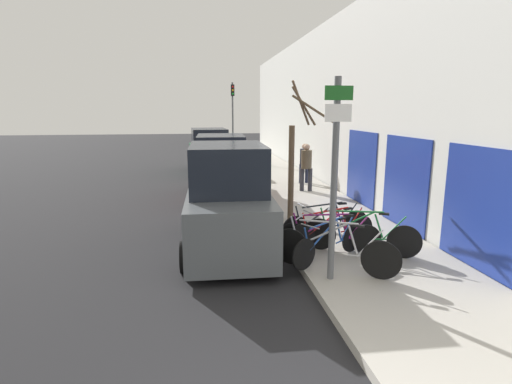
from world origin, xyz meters
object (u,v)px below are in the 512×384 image
Objects in this scene: traffic_light at (233,111)px; bicycle_1 at (329,243)px; bicycle_4 at (333,231)px; street_tree at (294,160)px; bicycle_0 at (334,250)px; pedestrian_far at (304,160)px; bicycle_3 at (329,235)px; pedestrian_near at (306,164)px; bicycle_5 at (326,224)px; parked_car_2 at (209,153)px; parked_car_1 at (221,169)px; parked_car_0 at (228,203)px; signpost at (334,175)px; bicycle_2 at (361,235)px.

bicycle_1 is at bearing -88.72° from traffic_light.
bicycle_4 is 0.57× the size of street_tree.
bicycle_0 reaches higher than bicycle_4.
pedestrian_far is 8.69m from traffic_light.
traffic_light is at bearing 15.65° from bicycle_3.
pedestrian_near is at bearing 2.61° from bicycle_3.
pedestrian_far is at bearing 96.92° from pedestrian_near.
traffic_light reaches higher than pedestrian_near.
pedestrian_far is at bearing -27.32° from bicycle_4.
bicycle_4 is 0.46× the size of traffic_light.
pedestrian_far is 5.68m from street_tree.
bicycle_5 is 7.37m from pedestrian_far.
bicycle_0 is 13.41m from parked_car_2.
bicycle_3 is at bearing 155.87° from bicycle_5.
traffic_light is (1.34, 9.84, 2.01)m from parked_car_1.
bicycle_1 is at bearing -82.28° from pedestrian_near.
parked_car_0 is at bearing -95.72° from traffic_light.
parked_car_0 reaches higher than bicycle_0.
signpost is 1.72× the size of bicycle_0.
parked_car_2 reaches higher than bicycle_4.
parked_car_1 is 3.12m from pedestrian_near.
parked_car_1 reaches higher than pedestrian_far.
street_tree is (1.90, 1.61, 0.72)m from parked_car_0.
bicycle_2 is (1.02, 1.11, -1.46)m from signpost.
pedestrian_far is at bearing 28.00° from parked_car_1.
parked_car_0 is 15.36m from traffic_light.
bicycle_4 is (-0.45, 0.46, -0.03)m from bicycle_2.
parked_car_0 reaches higher than bicycle_3.
signpost is 2.24m from bicycle_4.
bicycle_2 is 0.48× the size of traffic_light.
street_tree is at bearing 86.04° from signpost.
traffic_light reaches higher than street_tree.
street_tree is (-1.39, -3.76, 0.62)m from pedestrian_near.
parked_car_0 is at bearing -92.63° from parked_car_2.
bicycle_4 is (0.17, 0.29, 0.01)m from bicycle_3.
signpost is 13.73m from parked_car_2.
bicycle_2 is 0.44× the size of parked_car_2.
parked_car_0 is at bearing 125.57° from signpost.
bicycle_3 reaches higher than bicycle_1.
bicycle_5 is 0.59× the size of street_tree.
bicycle_3 is 6.52m from pedestrian_near.
pedestrian_far is (1.76, 8.40, 0.57)m from bicycle_1.
bicycle_0 is 7.51m from pedestrian_near.
bicycle_3 is 0.34m from bicycle_4.
pedestrian_near is at bearing -63.52° from parked_car_2.
bicycle_4 is 6.39m from parked_car_1.
parked_car_2 is (-1.82, 13.28, 0.43)m from bicycle_0.
street_tree reaches higher than pedestrian_far.
signpost reaches higher than bicycle_0.
bicycle_1 is 0.81m from bicycle_2.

